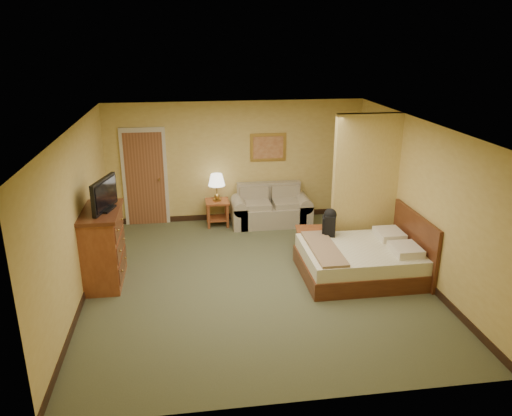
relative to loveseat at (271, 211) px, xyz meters
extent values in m
plane|color=#4F5436|center=(-0.69, -2.57, -0.28)|extent=(6.00, 6.00, 0.00)
plane|color=white|center=(-0.69, -2.57, 2.32)|extent=(6.00, 6.00, 0.00)
cube|color=#D5B65B|center=(-0.69, 0.43, 1.02)|extent=(5.50, 0.02, 2.60)
cube|color=#D5B65B|center=(-3.44, -2.57, 1.02)|extent=(0.02, 6.00, 2.60)
cube|color=#D5B65B|center=(2.06, -2.57, 1.02)|extent=(0.02, 6.00, 2.60)
cube|color=#D5B65B|center=(1.46, -1.65, 1.02)|extent=(1.20, 0.15, 2.60)
cube|color=beige|center=(-2.64, 0.40, 0.77)|extent=(0.94, 0.06, 2.10)
cube|color=brown|center=(-2.64, 0.38, 0.72)|extent=(0.80, 0.04, 2.00)
cylinder|color=#A5823C|center=(-2.34, 0.33, 0.72)|extent=(0.04, 0.12, 0.04)
cube|color=black|center=(-0.69, 0.42, -0.22)|extent=(5.50, 0.02, 0.12)
cube|color=tan|center=(0.00, -0.05, -0.07)|extent=(1.40, 0.75, 0.42)
cube|color=tan|center=(0.00, 0.28, 0.36)|extent=(1.40, 0.18, 0.44)
cube|color=tan|center=(-0.70, -0.05, -0.04)|extent=(0.30, 0.75, 0.47)
cube|color=tan|center=(0.70, -0.05, -0.04)|extent=(0.30, 0.75, 0.47)
cube|color=brown|center=(-1.15, 0.08, 0.25)|extent=(0.50, 0.50, 0.04)
cube|color=brown|center=(-1.15, 0.08, -0.13)|extent=(0.42, 0.42, 0.03)
cube|color=brown|center=(-1.35, -0.12, -0.02)|extent=(0.05, 0.05, 0.51)
cube|color=brown|center=(-0.95, -0.12, -0.02)|extent=(0.05, 0.05, 0.51)
cube|color=brown|center=(-1.35, 0.28, -0.02)|extent=(0.05, 0.05, 0.51)
cube|color=brown|center=(-0.95, 0.28, -0.02)|extent=(0.05, 0.05, 0.51)
cylinder|color=#A5823C|center=(-1.15, 0.08, 0.29)|extent=(0.18, 0.18, 0.04)
cylinder|color=#A5823C|center=(-1.15, 0.08, 0.52)|extent=(0.02, 0.02, 0.30)
cone|color=white|center=(-1.15, 0.08, 0.73)|extent=(0.35, 0.35, 0.25)
cube|color=brown|center=(0.55, -1.61, 0.13)|extent=(0.74, 0.74, 0.04)
cube|color=brown|center=(0.55, -1.61, -0.14)|extent=(0.63, 0.63, 0.03)
cube|color=brown|center=(0.27, -1.89, -0.08)|extent=(0.05, 0.05, 0.40)
cube|color=brown|center=(0.84, -1.32, -0.08)|extent=(0.05, 0.05, 0.40)
cube|color=#B78E3F|center=(0.00, 0.41, 1.32)|extent=(0.78, 0.03, 0.61)
cube|color=#A55632|center=(0.00, 0.39, 1.32)|extent=(0.65, 0.02, 0.48)
cube|color=brown|center=(-3.17, -2.29, 0.32)|extent=(0.55, 1.10, 1.20)
cube|color=#4D2212|center=(-3.17, -2.29, 0.95)|extent=(0.62, 1.18, 0.06)
cube|color=black|center=(-3.07, -2.29, 1.00)|extent=(0.30, 0.41, 0.03)
cube|color=black|center=(-3.07, -2.29, 1.25)|extent=(0.29, 0.83, 0.51)
cube|color=#4D2212|center=(1.06, -2.67, -0.13)|extent=(1.94, 1.55, 0.29)
cube|color=#F7F4CA|center=(1.06, -2.67, 0.13)|extent=(1.88, 1.49, 0.23)
cube|color=#4D2212|center=(2.02, -2.67, 0.26)|extent=(0.06, 1.65, 1.07)
cube|color=white|center=(1.71, -3.01, 0.30)|extent=(0.44, 0.53, 0.14)
cube|color=white|center=(1.71, -2.33, 0.30)|extent=(0.44, 0.53, 0.14)
cube|color=#8C6E4C|center=(0.43, -2.67, 0.26)|extent=(0.44, 1.46, 0.05)
cube|color=black|center=(0.70, -2.06, 0.43)|extent=(0.25, 0.32, 0.38)
sphere|color=black|center=(0.70, -2.06, 0.62)|extent=(0.23, 0.23, 0.23)
camera|label=1|loc=(-1.78, -10.02, 3.61)|focal=35.00mm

